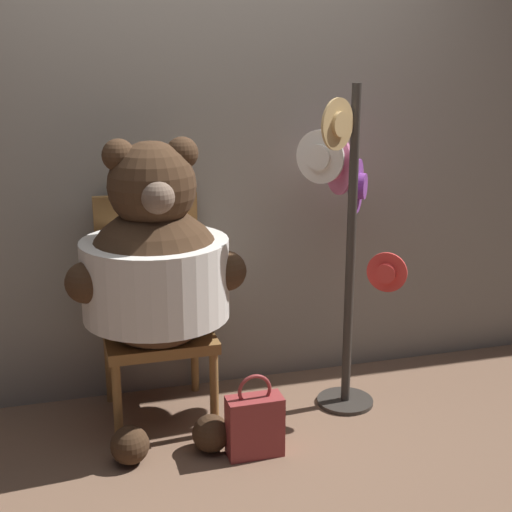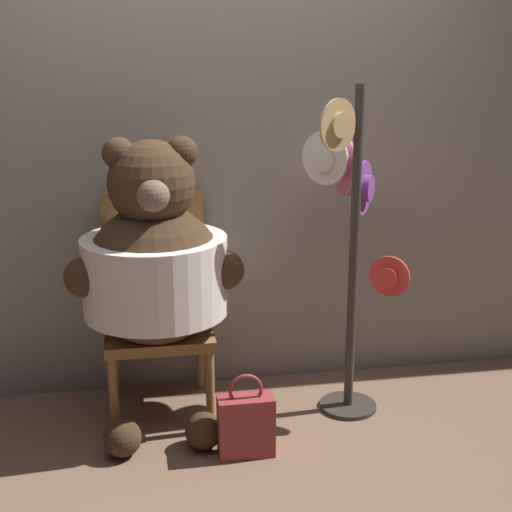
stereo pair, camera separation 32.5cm
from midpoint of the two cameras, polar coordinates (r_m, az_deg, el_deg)
ground_plane at (r=3.40m, az=0.27°, el=-13.93°), size 14.00×14.00×0.00m
wall_back at (r=3.55m, az=-1.42°, el=9.41°), size 8.00×0.10×2.58m
chair at (r=3.45m, az=-5.28°, el=-3.71°), size 0.49×0.52×1.05m
teddy_bear at (r=3.20m, az=-5.24°, el=-0.85°), size 0.79×0.70×1.35m
hat_display_rack at (r=3.37m, az=10.34°, el=2.25°), size 0.43×0.48×1.56m
handbag_on_ground at (r=3.16m, az=2.21°, el=-13.38°), size 0.24×0.11×0.38m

